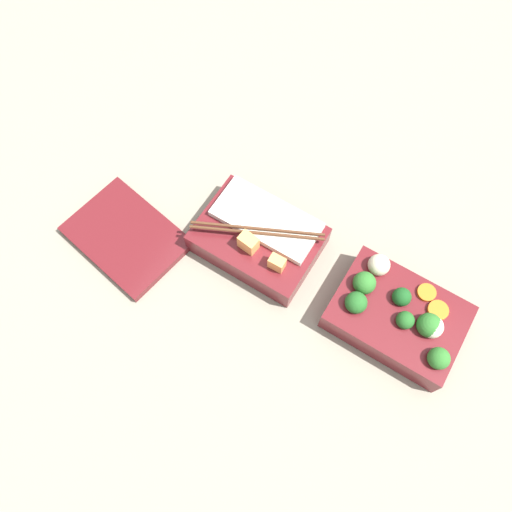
{
  "coord_description": "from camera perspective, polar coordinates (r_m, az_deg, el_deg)",
  "views": [
    {
      "loc": [
        -0.07,
        0.3,
        0.77
      ],
      "look_at": [
        0.1,
        0.04,
        0.05
      ],
      "focal_mm": 35.0,
      "sensor_mm": 36.0,
      "label": 1
    }
  ],
  "objects": [
    {
      "name": "bento_tray_vegetable",
      "position": [
        0.8,
        15.88,
        -6.45
      ],
      "size": [
        0.2,
        0.14,
        0.08
      ],
      "color": "maroon",
      "rests_on": "ground_plane"
    },
    {
      "name": "ground_plane",
      "position": [
        0.83,
        7.27,
        -2.74
      ],
      "size": [
        3.0,
        3.0,
        0.0
      ],
      "primitive_type": "plane",
      "color": "gray"
    },
    {
      "name": "bento_tray_rice",
      "position": [
        0.82,
        0.23,
        1.97
      ],
      "size": [
        0.2,
        0.14,
        0.08
      ],
      "color": "maroon",
      "rests_on": "ground_plane"
    },
    {
      "name": "bento_lid",
      "position": [
        0.88,
        -14.59,
        2.16
      ],
      "size": [
        0.21,
        0.17,
        0.01
      ],
      "primitive_type": "cube",
      "rotation": [
        0.0,
        0.0,
        -0.17
      ],
      "color": "maroon",
      "rests_on": "ground_plane"
    }
  ]
}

